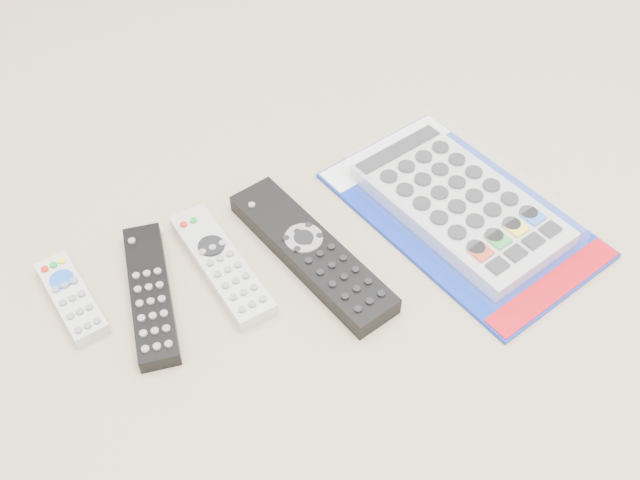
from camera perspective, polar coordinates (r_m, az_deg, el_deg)
name	(u,v)px	position (r m, az deg, el deg)	size (l,w,h in m)	color
remote_small_grey	(71,298)	(0.88, -19.26, -4.39)	(0.06, 0.14, 0.02)	silver
remote_slim_black	(151,294)	(0.86, -13.40, -4.19)	(0.08, 0.21, 0.02)	black
remote_silver_dvd	(221,264)	(0.87, -7.91, -1.93)	(0.07, 0.20, 0.02)	silver
remote_large_black	(311,252)	(0.87, -0.70, -0.99)	(0.11, 0.27, 0.03)	black
jumbo_remote_packaged	(460,202)	(0.94, 11.15, 2.98)	(0.27, 0.38, 0.05)	#0E299F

